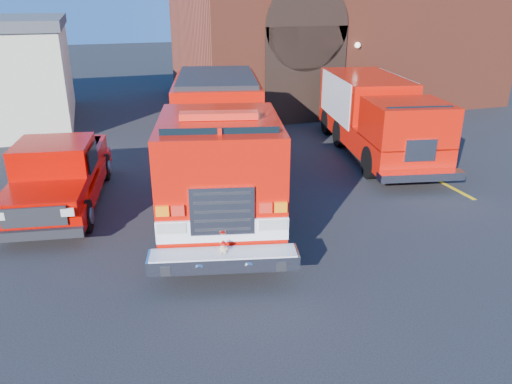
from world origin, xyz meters
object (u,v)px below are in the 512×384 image
object	(u,v)px
pickup_truck	(60,174)
fire_station	(331,14)
secondary_truck	(376,114)
fire_engine	(219,140)

from	to	relation	value
pickup_truck	fire_station	bearing A→B (deg)	40.83
pickup_truck	secondary_truck	xyz separation A→B (m)	(10.27, 1.63, 0.50)
fire_station	secondary_truck	world-z (taller)	fire_station
fire_engine	secondary_truck	world-z (taller)	fire_engine
fire_engine	pickup_truck	world-z (taller)	fire_engine
fire_engine	fire_station	bearing A→B (deg)	52.89
fire_engine	secondary_truck	xyz separation A→B (m)	(6.13, 2.15, -0.18)
secondary_truck	pickup_truck	bearing A→B (deg)	-170.96
pickup_truck	fire_engine	bearing A→B (deg)	-7.16
secondary_truck	fire_engine	bearing A→B (deg)	-160.63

